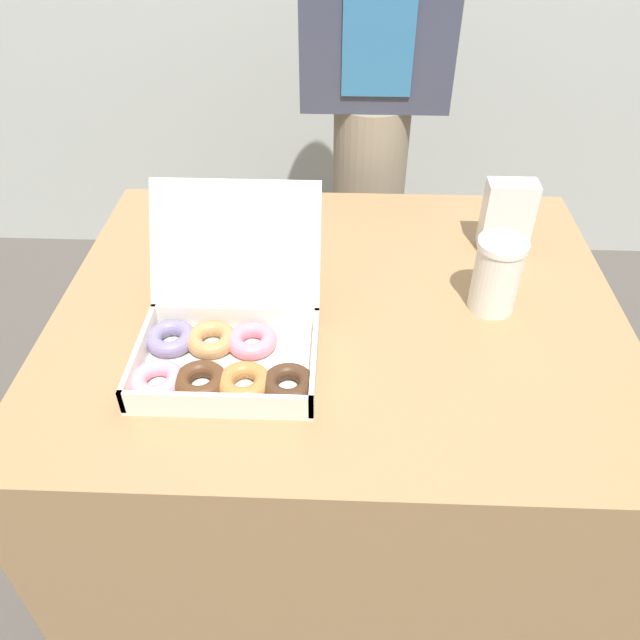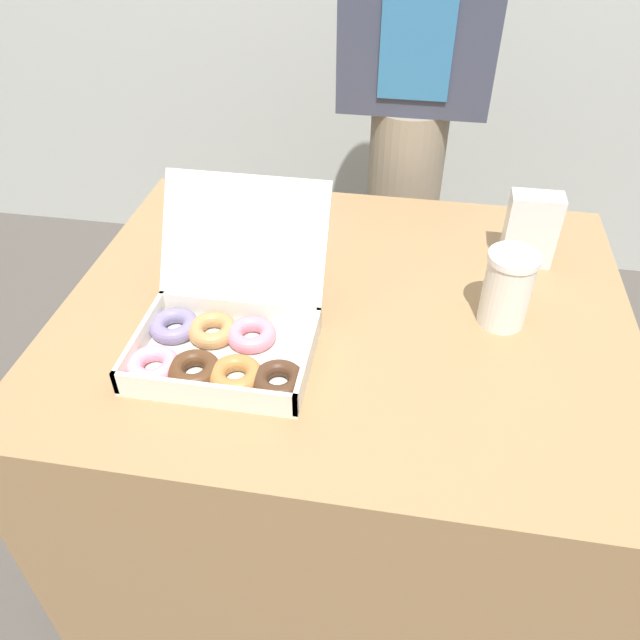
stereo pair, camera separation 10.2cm
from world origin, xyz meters
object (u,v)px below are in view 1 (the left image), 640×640
object	(u,v)px
coffee_cup	(494,274)
donut_box	(221,344)
napkin_holder	(505,216)
person_customer	(374,59)

from	to	relation	value
coffee_cup	donut_box	bearing A→B (deg)	-160.30
coffee_cup	napkin_holder	world-z (taller)	napkin_holder
donut_box	napkin_holder	distance (m)	0.64
napkin_holder	donut_box	bearing A→B (deg)	-145.06
coffee_cup	napkin_holder	bearing A→B (deg)	74.02
donut_box	person_customer	xyz separation A→B (m)	(0.26, 0.79, 0.21)
donut_box	person_customer	distance (m)	0.86
donut_box	coffee_cup	bearing A→B (deg)	19.70
napkin_holder	person_customer	size ratio (longest dim) A/B	0.09
donut_box	napkin_holder	bearing A→B (deg)	34.94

